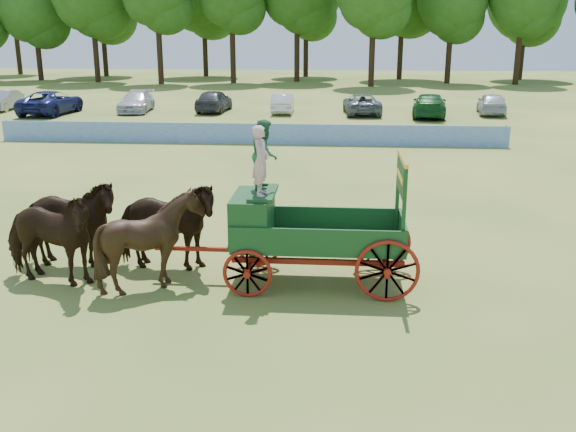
{
  "coord_description": "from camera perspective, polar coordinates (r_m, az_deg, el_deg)",
  "views": [
    {
      "loc": [
        3.62,
        -14.21,
        5.63
      ],
      "look_at": [
        2.42,
        0.6,
        1.3
      ],
      "focal_mm": 40.0,
      "sensor_mm": 36.0,
      "label": 1
    }
  ],
  "objects": [
    {
      "name": "horse_lead_right",
      "position": [
        16.4,
        -19.02,
        -0.65
      ],
      "size": [
        2.66,
        1.25,
        2.23
      ],
      "primitive_type": "imported",
      "rotation": [
        0.0,
        0.0,
        1.59
      ],
      "color": "black",
      "rests_on": "ground"
    },
    {
      "name": "horse_lead_left",
      "position": [
        15.45,
        -20.6,
        -1.83
      ],
      "size": [
        2.84,
        1.75,
        2.23
      ],
      "primitive_type": "imported",
      "rotation": [
        0.0,
        0.0,
        1.35
      ],
      "color": "black",
      "rests_on": "ground"
    },
    {
      "name": "farm_dray",
      "position": [
        14.45,
        -0.17,
        0.18
      ],
      "size": [
        6.0,
        2.0,
        3.71
      ],
      "color": "#A52210",
      "rests_on": "ground"
    },
    {
      "name": "horse_wheel_right",
      "position": [
        15.61,
        -10.91,
        -0.88
      ],
      "size": [
        2.67,
        1.29,
        2.23
      ],
      "primitive_type": "imported",
      "rotation": [
        0.0,
        0.0,
        1.54
      ],
      "color": "black",
      "rests_on": "ground"
    },
    {
      "name": "horse_wheel_left",
      "position": [
        14.6,
        -12.03,
        -2.14
      ],
      "size": [
        2.31,
        2.13,
        2.23
      ],
      "primitive_type": "imported",
      "rotation": [
        0.0,
        0.0,
        1.39
      ],
      "color": "black",
      "rests_on": "ground"
    },
    {
      "name": "parked_cars",
      "position": [
        45.48,
        -7.37,
        9.97
      ],
      "size": [
        42.26,
        7.46,
        1.6
      ],
      "color": "silver",
      "rests_on": "ground"
    },
    {
      "name": "sponsor_banner",
      "position": [
        32.93,
        -3.52,
        7.31
      ],
      "size": [
        26.0,
        0.08,
        1.05
      ],
      "primitive_type": "cube",
      "color": "blue",
      "rests_on": "ground"
    },
    {
      "name": "ground",
      "position": [
        15.7,
        -9.05,
        -4.97
      ],
      "size": [
        160.0,
        160.0,
        0.0
      ],
      "primitive_type": "plane",
      "color": "#9D9447",
      "rests_on": "ground"
    }
  ]
}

